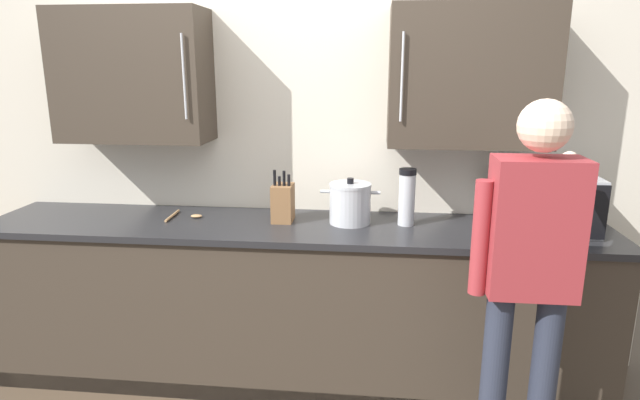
{
  "coord_description": "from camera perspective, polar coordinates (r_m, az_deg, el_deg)",
  "views": [
    {
      "loc": [
        0.44,
        -1.77,
        1.74
      ],
      "look_at": [
        0.15,
        0.88,
        1.07
      ],
      "focal_mm": 29.71,
      "sensor_mm": 36.0,
      "label": 1
    }
  ],
  "objects": [
    {
      "name": "wooden_spoon",
      "position": [
        3.07,
        -14.37,
        -1.66
      ],
      "size": [
        0.18,
        0.22,
        0.02
      ],
      "color": "tan",
      "rests_on": "counter_unit"
    },
    {
      "name": "microwave_oven",
      "position": [
        2.94,
        22.54,
        -0.27
      ],
      "size": [
        0.5,
        0.7,
        0.29
      ],
      "color": "#B7BABF",
      "rests_on": "counter_unit"
    },
    {
      "name": "knife_block",
      "position": [
        2.89,
        -4.02,
        -0.26
      ],
      "size": [
        0.11,
        0.15,
        0.29
      ],
      "color": "brown",
      "rests_on": "counter_unit"
    },
    {
      "name": "counter_unit",
      "position": [
        3.03,
        -2.78,
        -10.95
      ],
      "size": [
        3.37,
        0.63,
        0.92
      ],
      "color": "#3D3328",
      "rests_on": "ground_plane"
    },
    {
      "name": "back_wall_tiled",
      "position": [
        3.05,
        -2.12,
        8.58
      ],
      "size": [
        3.95,
        0.44,
        2.71
      ],
      "color": "beige",
      "rests_on": "ground_plane"
    },
    {
      "name": "thermos_flask",
      "position": [
        2.84,
        9.33,
        0.34
      ],
      "size": [
        0.09,
        0.09,
        0.31
      ],
      "color": "#B7BABF",
      "rests_on": "counter_unit"
    },
    {
      "name": "stock_pot",
      "position": [
        2.85,
        3.25,
        -0.35
      ],
      "size": [
        0.32,
        0.23,
        0.25
      ],
      "color": "#B7BABF",
      "rests_on": "counter_unit"
    },
    {
      "name": "person_figure",
      "position": [
        2.27,
        21.66,
        -6.61
      ],
      "size": [
        0.51,
        0.51,
        1.63
      ],
      "color": "#282D3D",
      "rests_on": "ground_plane"
    }
  ]
}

